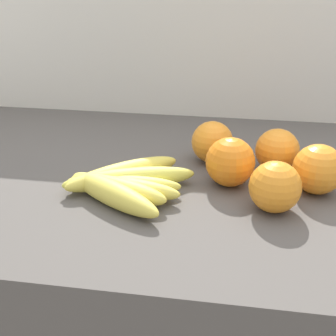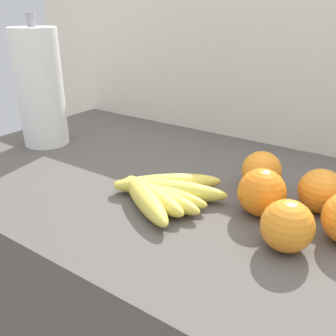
% 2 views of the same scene
% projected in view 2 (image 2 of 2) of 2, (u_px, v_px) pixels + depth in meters
% --- Properties ---
extents(banana_bunch, '(0.22, 0.22, 0.04)m').
position_uv_depth(banana_bunch, '(160.00, 192.00, 0.67)').
color(banana_bunch, '#E1CC4C').
rests_on(banana_bunch, counter).
extents(orange_back_left, '(0.08, 0.08, 0.08)m').
position_uv_depth(orange_back_left, '(262.00, 192.00, 0.62)').
color(orange_back_left, orange).
rests_on(orange_back_left, counter).
extents(orange_right, '(0.08, 0.08, 0.08)m').
position_uv_depth(orange_right, '(321.00, 191.00, 0.63)').
color(orange_right, orange).
rests_on(orange_right, counter).
extents(orange_front, '(0.08, 0.08, 0.08)m').
position_uv_depth(orange_front, '(262.00, 171.00, 0.71)').
color(orange_front, orange).
rests_on(orange_front, counter).
extents(orange_center, '(0.08, 0.08, 0.08)m').
position_uv_depth(orange_center, '(287.00, 226.00, 0.53)').
color(orange_center, orange).
rests_on(orange_center, counter).
extents(paper_towel_roll, '(0.11, 0.11, 0.31)m').
position_uv_depth(paper_towel_roll, '(40.00, 88.00, 0.91)').
color(paper_towel_roll, white).
rests_on(paper_towel_roll, counter).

